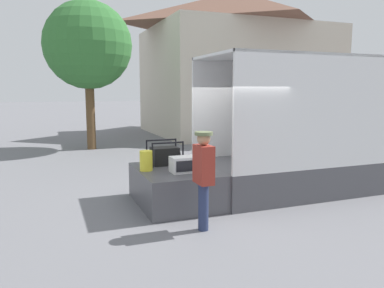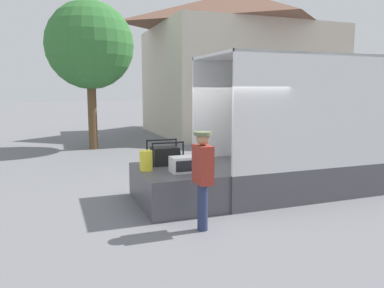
{
  "view_description": "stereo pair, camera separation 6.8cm",
  "coord_description": "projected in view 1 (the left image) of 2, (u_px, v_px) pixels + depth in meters",
  "views": [
    {
      "loc": [
        -3.28,
        -7.44,
        2.42
      ],
      "look_at": [
        -0.5,
        -0.2,
        1.31
      ],
      "focal_mm": 35.0,
      "sensor_mm": 36.0,
      "label": 1
    },
    {
      "loc": [
        -3.22,
        -7.46,
        2.42
      ],
      "look_at": [
        -0.5,
        -0.2,
        1.31
      ],
      "focal_mm": 35.0,
      "sensor_mm": 36.0,
      "label": 2
    }
  ],
  "objects": [
    {
      "name": "street_tree",
      "position": [
        88.0,
        46.0,
        15.05
      ],
      "size": [
        3.52,
        3.52,
        6.0
      ],
      "color": "brown",
      "rests_on": "ground"
    },
    {
      "name": "box_truck",
      "position": [
        351.0,
        147.0,
        9.66
      ],
      "size": [
        6.72,
        2.21,
        3.2
      ],
      "color": "silver",
      "rests_on": "ground"
    },
    {
      "name": "tailgate_deck",
      "position": [
        176.0,
        186.0,
        8.04
      ],
      "size": [
        1.6,
        2.1,
        0.76
      ],
      "primitive_type": "cube",
      "color": "#4C4C51",
      "rests_on": "ground"
    },
    {
      "name": "orange_bucket",
      "position": [
        146.0,
        161.0,
        7.8
      ],
      "size": [
        0.27,
        0.27,
        0.42
      ],
      "color": "yellow",
      "rests_on": "tailgate_deck"
    },
    {
      "name": "worker_person",
      "position": [
        204.0,
        170.0,
        6.41
      ],
      "size": [
        0.31,
        0.44,
        1.73
      ],
      "color": "navy",
      "rests_on": "ground"
    },
    {
      "name": "portable_generator",
      "position": [
        166.0,
        155.0,
        8.44
      ],
      "size": [
        0.74,
        0.54,
        0.55
      ],
      "color": "black",
      "rests_on": "tailgate_deck"
    },
    {
      "name": "ground_plane",
      "position": [
        210.0,
        200.0,
        8.38
      ],
      "size": [
        160.0,
        160.0,
        0.0
      ],
      "primitive_type": "plane",
      "color": "slate"
    },
    {
      "name": "microwave",
      "position": [
        184.0,
        164.0,
        7.65
      ],
      "size": [
        0.53,
        0.38,
        0.32
      ],
      "color": "white",
      "rests_on": "tailgate_deck"
    },
    {
      "name": "house_backdrop",
      "position": [
        236.0,
        62.0,
        21.54
      ],
      "size": [
        9.98,
        8.12,
        7.94
      ],
      "color": "beige",
      "rests_on": "ground"
    }
  ]
}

